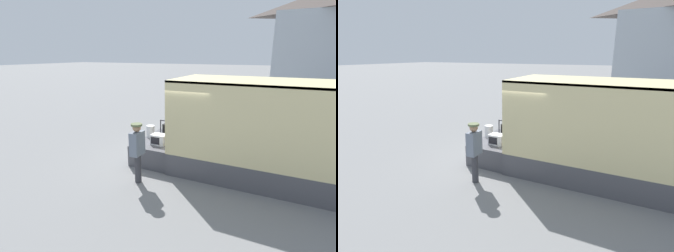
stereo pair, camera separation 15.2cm
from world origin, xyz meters
TOP-DOWN VIEW (x-y plane):
  - ground_plane at (0.00, 0.00)m, footprint 160.00×160.00m
  - box_truck at (3.92, 0.00)m, footprint 6.36×2.33m
  - tailgate_deck at (-0.67, 0.00)m, footprint 1.34×2.21m
  - microwave at (-0.54, -0.50)m, footprint 0.47×0.37m
  - portable_generator at (-0.55, 0.51)m, footprint 0.70×0.44m
  - orange_bucket at (-1.16, 0.04)m, footprint 0.28×0.28m
  - worker_person at (-0.47, -1.88)m, footprint 0.30×0.44m

SIDE VIEW (x-z plane):
  - ground_plane at x=0.00m, z-range 0.00..0.00m
  - tailgate_deck at x=-0.67m, z-range 0.00..0.66m
  - microwave at x=-0.54m, z-range 0.66..0.99m
  - orange_bucket at x=-1.16m, z-range 0.66..1.07m
  - portable_generator at x=-0.55m, z-range 0.59..1.18m
  - box_truck at x=3.92m, z-range -0.42..2.36m
  - worker_person at x=-0.47m, z-range 0.19..1.87m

